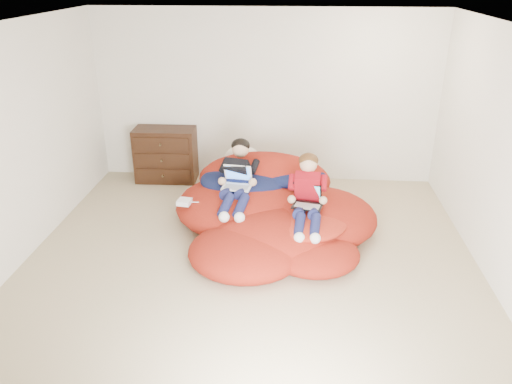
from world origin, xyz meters
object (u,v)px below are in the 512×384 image
at_px(dresser, 166,155).
at_px(beanbag_pile, 271,212).
at_px(laptop_white, 237,181).
at_px(older_boy, 238,175).
at_px(younger_boy, 308,192).
at_px(laptop_black, 307,199).

bearing_deg(dresser, beanbag_pile, -41.78).
bearing_deg(dresser, laptop_white, -48.80).
bearing_deg(older_boy, beanbag_pile, -19.64).
relative_size(older_boy, younger_boy, 1.19).
relative_size(beanbag_pile, older_boy, 2.21).
distance_m(older_boy, laptop_white, 0.10).
bearing_deg(dresser, older_boy, -46.95).
relative_size(dresser, beanbag_pile, 0.36).
xyz_separation_m(older_boy, laptop_black, (0.84, -0.41, -0.11)).
height_order(beanbag_pile, laptop_black, beanbag_pile).
bearing_deg(younger_boy, laptop_black, -90.00).
distance_m(laptop_white, laptop_black, 0.90).
relative_size(older_boy, laptop_white, 3.09).
height_order(beanbag_pile, younger_boy, younger_boy).
bearing_deg(older_boy, dresser, 133.05).
bearing_deg(dresser, laptop_black, -39.85).
relative_size(dresser, younger_boy, 0.96).
height_order(dresser, laptop_black, dresser).
bearing_deg(older_boy, younger_boy, -24.81).
bearing_deg(laptop_black, beanbag_pile, 148.75).
bearing_deg(beanbag_pile, older_boy, 160.36).
relative_size(younger_boy, laptop_white, 2.59).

